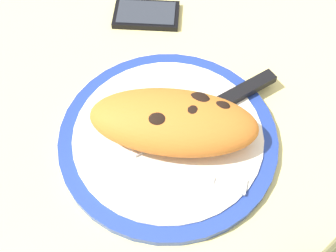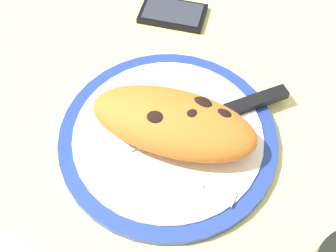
# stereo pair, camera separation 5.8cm
# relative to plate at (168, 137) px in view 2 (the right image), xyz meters

# --- Properties ---
(ground_plane) EXTENTS (1.50, 1.50, 0.03)m
(ground_plane) POSITION_rel_plate_xyz_m (0.00, 0.00, -0.02)
(ground_plane) COLOR #E5D684
(plate) EXTENTS (0.31, 0.31, 0.02)m
(plate) POSITION_rel_plate_xyz_m (0.00, 0.00, 0.00)
(plate) COLOR #233D99
(plate) RESTS_ON ground_plane
(calzone) EXTENTS (0.23, 0.11, 0.06)m
(calzone) POSITION_rel_plate_xyz_m (0.01, -0.00, 0.04)
(calzone) COLOR orange
(calzone) RESTS_ON plate
(fork) EXTENTS (0.17, 0.04, 0.00)m
(fork) POSITION_rel_plate_xyz_m (0.04, -0.06, 0.01)
(fork) COLOR silver
(fork) RESTS_ON plate
(knife) EXTENTS (0.20, 0.16, 0.01)m
(knife) POSITION_rel_plate_xyz_m (0.08, 0.06, 0.01)
(knife) COLOR silver
(knife) RESTS_ON plate
(smartphone) EXTENTS (0.11, 0.07, 0.01)m
(smartphone) POSITION_rel_plate_xyz_m (-0.06, 0.25, -0.00)
(smartphone) COLOR black
(smartphone) RESTS_ON ground_plane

